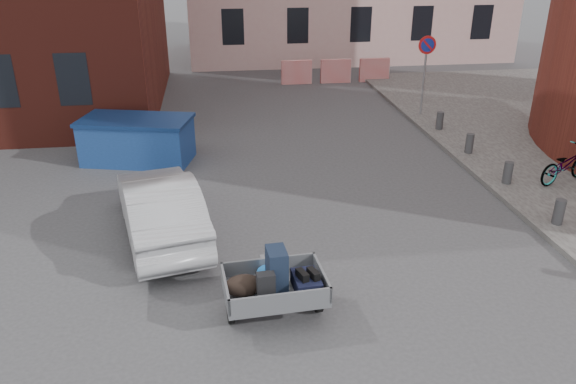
{
  "coord_description": "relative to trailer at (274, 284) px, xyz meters",
  "views": [
    {
      "loc": [
        -1.1,
        -8.52,
        5.61
      ],
      "look_at": [
        0.27,
        1.43,
        1.1
      ],
      "focal_mm": 35.0,
      "sensor_mm": 36.0,
      "label": 1
    }
  ],
  "objects": [
    {
      "name": "barriers",
      "position": [
        4.5,
        16.01,
        -0.11
      ],
      "size": [
        4.7,
        0.18,
        1.0
      ],
      "color": "red",
      "rests_on": "ground"
    },
    {
      "name": "trailer",
      "position": [
        0.0,
        0.0,
        0.0
      ],
      "size": [
        1.68,
        1.86,
        1.2
      ],
      "rotation": [
        0.0,
        0.0,
        0.07
      ],
      "color": "black",
      "rests_on": "ground"
    },
    {
      "name": "no_parking_sign",
      "position": [
        6.3,
        10.49,
        1.41
      ],
      "size": [
        0.6,
        0.09,
        2.65
      ],
      "color": "gray",
      "rests_on": "sidewalk"
    },
    {
      "name": "dumpster",
      "position": [
        -2.91,
        7.51,
        0.01
      ],
      "size": [
        3.23,
        2.2,
        1.23
      ],
      "rotation": [
        0.0,
        0.0,
        -0.25
      ],
      "color": "navy",
      "rests_on": "ground"
    },
    {
      "name": "bicycle",
      "position": [
        7.73,
        4.31,
        -0.04
      ],
      "size": [
        1.82,
        1.18,
        0.9
      ],
      "primitive_type": "imported",
      "rotation": [
        0.0,
        0.0,
        1.94
      ],
      "color": "black",
      "rests_on": "sidewalk"
    },
    {
      "name": "silver_car",
      "position": [
        -1.98,
        3.01,
        0.06
      ],
      "size": [
        2.25,
        4.26,
        1.33
      ],
      "primitive_type": "imported",
      "rotation": [
        0.0,
        0.0,
        3.36
      ],
      "color": "#A0A2A7",
      "rests_on": "ground"
    },
    {
      "name": "ground",
      "position": [
        0.3,
        1.01,
        -0.61
      ],
      "size": [
        120.0,
        120.0,
        0.0
      ],
      "primitive_type": "plane",
      "color": "#38383A",
      "rests_on": "ground"
    },
    {
      "name": "bollards",
      "position": [
        6.3,
        4.41,
        -0.21
      ],
      "size": [
        0.22,
        9.02,
        0.55
      ],
      "color": "#3A3A3D",
      "rests_on": "sidewalk"
    }
  ]
}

